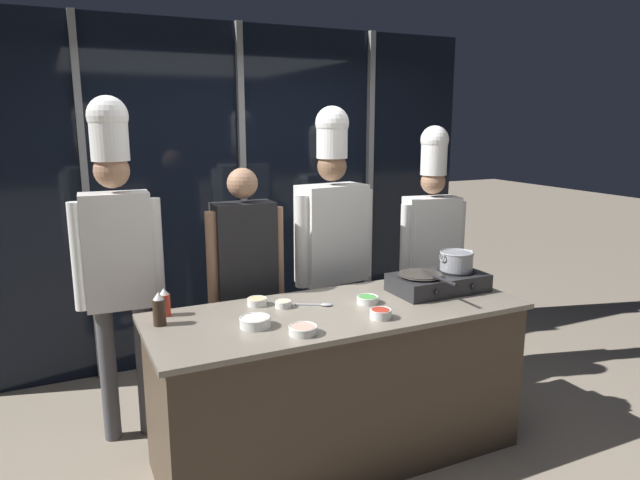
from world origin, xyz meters
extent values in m
plane|color=gray|center=(0.00, 0.00, 0.00)|extent=(24.00, 24.00, 0.00)
cube|color=black|center=(0.00, 1.76, 1.35)|extent=(4.19, 0.04, 2.70)
cube|color=gray|center=(-1.19, 1.72, 1.35)|extent=(0.05, 0.05, 2.70)
cube|color=gray|center=(0.00, 1.72, 1.35)|extent=(0.05, 0.05, 2.70)
cube|color=gray|center=(1.19, 1.72, 1.35)|extent=(0.05, 0.05, 2.70)
cube|color=#4C3D2D|center=(0.00, 0.00, 0.44)|extent=(2.07, 0.77, 0.88)
cube|color=gray|center=(0.00, 0.00, 0.90)|extent=(2.14, 0.81, 0.03)
cube|color=#28282B|center=(0.71, 0.04, 0.97)|extent=(0.59, 0.33, 0.11)
cylinder|color=black|center=(0.58, 0.04, 1.03)|extent=(0.23, 0.23, 0.01)
cylinder|color=black|center=(0.58, -0.13, 0.97)|extent=(0.03, 0.01, 0.03)
cylinder|color=black|center=(0.85, 0.04, 1.03)|extent=(0.23, 0.23, 0.01)
cylinder|color=black|center=(0.85, -0.13, 0.97)|extent=(0.03, 0.01, 0.03)
cylinder|color=#38332D|center=(0.58, 0.04, 1.04)|extent=(0.26, 0.26, 0.01)
cone|color=#38332D|center=(0.58, 0.04, 1.05)|extent=(0.28, 0.28, 0.04)
cylinder|color=black|center=(0.58, -0.20, 1.06)|extent=(0.02, 0.21, 0.02)
cylinder|color=#93969B|center=(0.85, 0.04, 1.09)|extent=(0.20, 0.20, 0.11)
torus|color=#93969B|center=(0.85, 0.04, 1.14)|extent=(0.21, 0.21, 0.01)
torus|color=#93969B|center=(0.74, 0.04, 1.12)|extent=(0.01, 0.05, 0.05)
torus|color=#93969B|center=(0.96, 0.04, 1.12)|extent=(0.01, 0.05, 0.05)
cylinder|color=#332319|center=(-0.96, 0.17, 0.98)|extent=(0.07, 0.07, 0.14)
cone|color=white|center=(-0.96, 0.17, 1.07)|extent=(0.06, 0.06, 0.04)
cylinder|color=red|center=(-0.91, 0.30, 0.97)|extent=(0.06, 0.06, 0.12)
cone|color=white|center=(-0.91, 0.30, 1.05)|extent=(0.05, 0.05, 0.03)
cylinder|color=white|center=(0.13, -0.24, 0.93)|extent=(0.12, 0.12, 0.05)
torus|color=white|center=(0.13, -0.24, 0.96)|extent=(0.12, 0.12, 0.01)
cylinder|color=#B22D1E|center=(0.13, -0.24, 0.95)|extent=(0.10, 0.10, 0.03)
cylinder|color=white|center=(-0.27, 0.16, 0.93)|extent=(0.09, 0.09, 0.04)
torus|color=white|center=(-0.27, 0.16, 0.95)|extent=(0.09, 0.09, 0.01)
cylinder|color=beige|center=(-0.27, 0.16, 0.94)|extent=(0.08, 0.08, 0.02)
cylinder|color=white|center=(-0.34, -0.27, 0.93)|extent=(0.14, 0.14, 0.04)
torus|color=white|center=(-0.34, -0.27, 0.95)|extent=(0.15, 0.15, 0.01)
cylinder|color=#EAA893|center=(-0.34, -0.27, 0.94)|extent=(0.12, 0.12, 0.02)
cylinder|color=white|center=(0.20, 0.02, 0.93)|extent=(0.13, 0.13, 0.04)
torus|color=white|center=(0.20, 0.02, 0.95)|extent=(0.13, 0.13, 0.01)
cylinder|color=#4C9E47|center=(0.20, 0.02, 0.94)|extent=(0.10, 0.10, 0.02)
cylinder|color=white|center=(-0.40, 0.26, 0.93)|extent=(0.11, 0.11, 0.04)
torus|color=white|center=(-0.40, 0.26, 0.95)|extent=(0.12, 0.12, 0.01)
cylinder|color=#E0C689|center=(-0.40, 0.26, 0.94)|extent=(0.09, 0.09, 0.02)
cylinder|color=white|center=(-0.52, -0.07, 0.94)|extent=(0.16, 0.16, 0.05)
torus|color=white|center=(-0.52, -0.07, 0.96)|extent=(0.16, 0.16, 0.01)
cylinder|color=silver|center=(-0.52, -0.07, 0.95)|extent=(0.13, 0.13, 0.03)
cube|color=#B2B5BA|center=(-0.14, 0.13, 0.92)|extent=(0.14, 0.08, 0.01)
ellipsoid|color=#B2B5BA|center=(-0.04, 0.08, 0.92)|extent=(0.08, 0.07, 0.02)
cylinder|color=#4C4C51|center=(-0.98, 0.75, 0.43)|extent=(0.10, 0.10, 0.85)
cylinder|color=#4C4C51|center=(-1.20, 0.76, 0.43)|extent=(0.10, 0.10, 0.85)
cube|color=white|center=(-1.09, 0.75, 1.20)|extent=(0.40, 0.22, 0.69)
cylinder|color=white|center=(-0.87, 0.71, 1.19)|extent=(0.08, 0.08, 0.64)
cylinder|color=white|center=(-1.31, 0.74, 1.19)|extent=(0.08, 0.08, 0.64)
sphere|color=#A87A5B|center=(-1.09, 0.75, 1.67)|extent=(0.20, 0.20, 0.20)
cylinder|color=white|center=(-1.09, 0.75, 1.85)|extent=(0.21, 0.21, 0.25)
sphere|color=white|center=(-1.09, 0.75, 1.98)|extent=(0.23, 0.23, 0.23)
cylinder|color=#4C4C51|center=(-0.24, 0.65, 0.40)|extent=(0.10, 0.10, 0.80)
cylinder|color=#4C4C51|center=(-0.45, 0.65, 0.40)|extent=(0.10, 0.10, 0.80)
cube|color=#232326|center=(-0.34, 0.65, 1.13)|extent=(0.39, 0.20, 0.65)
cylinder|color=#A87A5B|center=(-0.13, 0.62, 1.12)|extent=(0.08, 0.08, 0.60)
cylinder|color=#A87A5B|center=(-0.56, 0.62, 1.12)|extent=(0.08, 0.08, 0.60)
sphere|color=#A87A5B|center=(-0.34, 0.65, 1.57)|extent=(0.19, 0.19, 0.19)
cylinder|color=#2D3856|center=(0.45, 0.77, 0.42)|extent=(0.12, 0.12, 0.84)
cylinder|color=#2D3856|center=(0.20, 0.74, 0.42)|extent=(0.12, 0.12, 0.84)
cube|color=white|center=(0.33, 0.75, 1.18)|extent=(0.49, 0.29, 0.68)
cylinder|color=white|center=(0.59, 0.74, 1.16)|extent=(0.09, 0.09, 0.63)
cylinder|color=white|center=(0.07, 0.68, 1.16)|extent=(0.09, 0.09, 0.63)
sphere|color=brown|center=(0.33, 0.75, 1.65)|extent=(0.20, 0.20, 0.20)
cylinder|color=white|center=(0.33, 0.75, 1.82)|extent=(0.21, 0.21, 0.23)
sphere|color=white|center=(0.33, 0.75, 1.94)|extent=(0.23, 0.23, 0.23)
cylinder|color=#4C4C51|center=(1.27, 0.72, 0.38)|extent=(0.10, 0.10, 0.77)
cylinder|color=#4C4C51|center=(1.05, 0.75, 0.38)|extent=(0.10, 0.10, 0.77)
cube|color=white|center=(1.16, 0.74, 1.08)|extent=(0.43, 0.26, 0.62)
cylinder|color=white|center=(1.38, 0.67, 1.06)|extent=(0.08, 0.08, 0.57)
cylinder|color=white|center=(0.93, 0.74, 1.06)|extent=(0.08, 0.08, 0.57)
sphere|color=#A87A5B|center=(1.16, 0.74, 1.51)|extent=(0.18, 0.18, 0.18)
cylinder|color=white|center=(1.16, 0.74, 1.68)|extent=(0.19, 0.19, 0.26)
sphere|color=white|center=(1.16, 0.74, 1.81)|extent=(0.21, 0.21, 0.21)
camera|label=1|loc=(-1.41, -2.73, 1.96)|focal=32.00mm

